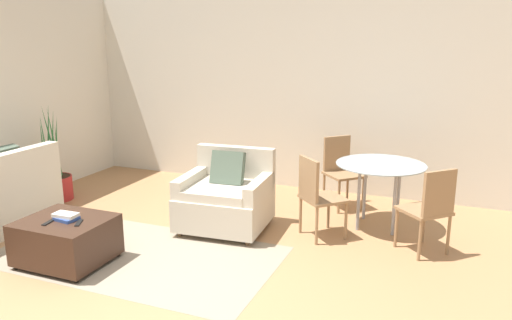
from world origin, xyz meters
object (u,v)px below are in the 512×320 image
book_stack (66,217)px  dining_table (380,172)px  armchair (226,198)px  dining_chair_near_right (430,205)px  tv_remote_primary (79,223)px  ottoman (66,239)px  tv_remote_secondary (48,222)px  dining_chair_near_left (317,192)px  potted_plant (55,180)px  dining_chair_far_left (341,167)px

book_stack → dining_table: bearing=38.6°
armchair → book_stack: armchair is taller
dining_chair_near_right → tv_remote_primary: bearing=-153.0°
book_stack → tv_remote_primary: (0.17, -0.03, -0.03)m
ottoman → tv_remote_secondary: (-0.07, -0.13, 0.21)m
tv_remote_primary → dining_chair_near_left: 2.42m
armchair → potted_plant: (-2.57, 0.07, -0.08)m
potted_plant → dining_chair_far_left: 3.80m
book_stack → dining_table: (2.62, 2.09, 0.18)m
book_stack → dining_chair_far_left: dining_chair_far_left is taller
book_stack → potted_plant: 2.16m
tv_remote_primary → dining_table: (2.45, 2.12, 0.20)m
potted_plant → dining_chair_far_left: potted_plant is taller
tv_remote_primary → dining_table: dining_table is taller
armchair → potted_plant: bearing=178.5°
armchair → dining_chair_near_right: bearing=2.7°
ottoman → tv_remote_secondary: tv_remote_secondary is taller
tv_remote_secondary → dining_chair_near_left: 2.70m
tv_remote_primary → tv_remote_secondary: bearing=-159.8°
dining_table → armchair: bearing=-157.0°
armchair → dining_chair_near_left: (1.03, 0.10, 0.16)m
tv_remote_secondary → dining_chair_near_left: bearing=37.5°
tv_remote_secondary → dining_chair_near_right: 3.69m
armchair → tv_remote_secondary: armchair is taller
dining_chair_near_right → potted_plant: bearing=-179.6°
tv_remote_secondary → dining_chair_far_left: 3.53m
tv_remote_secondary → dining_table: bearing=39.3°
ottoman → dining_chair_near_right: dining_chair_near_right is taller
tv_remote_secondary → tv_remote_primary: bearing=20.2°
armchair → ottoman: armchair is taller
tv_remote_primary → potted_plant: bearing=139.0°
ottoman → dining_chair_far_left: dining_chair_far_left is taller
potted_plant → dining_chair_near_left: 3.61m
dining_chair_near_left → potted_plant: bearing=-179.4°
book_stack → dining_chair_near_left: 2.54m
dining_chair_near_left → dining_chair_near_right: bearing=0.0°
book_stack → dining_chair_far_left: 3.37m
tv_remote_primary → potted_plant: (-1.73, 1.51, -0.18)m
tv_remote_primary → dining_chair_near_left: size_ratio=0.19×
armchair → dining_chair_near_left: size_ratio=1.12×
ottoman → potted_plant: bearing=136.1°
dining_table → dining_chair_near_right: 0.83m
armchair → dining_chair_near_right: (2.19, 0.10, 0.16)m
tv_remote_primary → dining_chair_far_left: dining_chair_far_left is taller
dining_table → tv_remote_primary: bearing=-139.1°
book_stack → tv_remote_secondary: bearing=-127.1°
tv_remote_primary → potted_plant: potted_plant is taller
book_stack → dining_chair_near_right: (3.20, 1.51, 0.04)m
armchair → tv_remote_secondary: 1.90m
ottoman → dining_chair_near_left: size_ratio=0.90×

